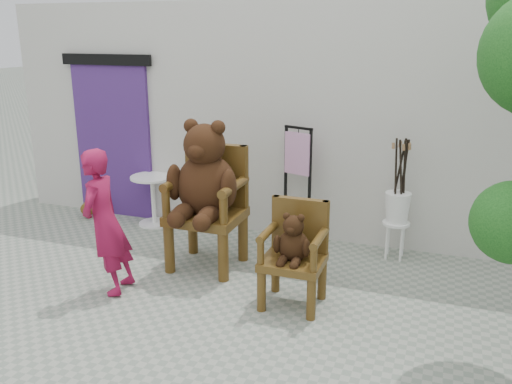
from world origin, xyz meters
TOP-DOWN VIEW (x-y plane):
  - ground_plane at (0.00, 0.00)m, footprint 60.00×60.00m
  - back_wall at (0.00, 3.10)m, footprint 9.00×1.00m
  - doorway at (-3.00, 2.58)m, footprint 1.40×0.11m
  - chair_big at (-0.96, 1.34)m, footprint 0.82×0.90m
  - chair_small at (0.23, 0.81)m, footprint 0.59×0.55m
  - person at (-1.67, 0.41)m, footprint 0.42×0.59m
  - cafe_table at (-2.26, 2.35)m, footprint 0.60×0.60m
  - display_stand at (-0.18, 2.35)m, footprint 0.54×0.47m
  - stool_bucket at (1.06, 2.30)m, footprint 0.32×0.32m
  - potted_plant at (-3.28, 2.35)m, footprint 0.37×0.33m

SIDE VIEW (x-z plane):
  - ground_plane at x=0.00m, z-range 0.00..0.00m
  - potted_plant at x=-3.28m, z-range 0.00..0.39m
  - cafe_table at x=-2.26m, z-range 0.09..0.79m
  - display_stand at x=-0.18m, z-range -0.17..1.34m
  - chair_small at x=0.23m, z-range 0.08..1.12m
  - stool_bucket at x=1.06m, z-range -0.08..1.37m
  - person at x=-1.67m, z-range 0.00..1.51m
  - chair_big at x=-0.96m, z-range 0.11..1.82m
  - doorway at x=-3.00m, z-range 0.00..2.33m
  - back_wall at x=0.00m, z-range 0.00..3.00m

